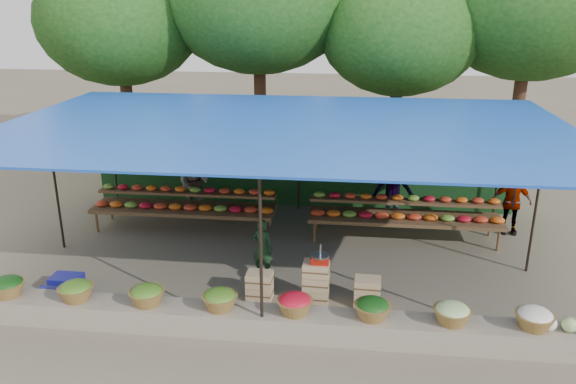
# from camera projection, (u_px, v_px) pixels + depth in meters

# --- Properties ---
(ground) EXTENTS (60.00, 60.00, 0.00)m
(ground) POSITION_uv_depth(u_px,v_px,m) (285.00, 258.00, 11.59)
(ground) COLOR #625A48
(ground) RESTS_ON ground
(stone_curb) EXTENTS (10.60, 0.55, 0.40)m
(stone_curb) POSITION_uv_depth(u_px,v_px,m) (264.00, 322.00, 8.94)
(stone_curb) COLOR slate
(stone_curb) RESTS_ON ground
(stall_canopy) EXTENTS (10.80, 6.60, 2.82)m
(stall_canopy) POSITION_uv_depth(u_px,v_px,m) (285.00, 131.00, 10.76)
(stall_canopy) COLOR black
(stall_canopy) RESTS_ON ground
(produce_baskets) EXTENTS (8.98, 0.58, 0.34)m
(produce_baskets) POSITION_uv_depth(u_px,v_px,m) (257.00, 302.00, 8.83)
(produce_baskets) COLOR brown
(produce_baskets) RESTS_ON stone_curb
(netting_backdrop) EXTENTS (10.60, 0.06, 2.50)m
(netting_backdrop) POSITION_uv_depth(u_px,v_px,m) (300.00, 159.00, 14.13)
(netting_backdrop) COLOR #18441F
(netting_backdrop) RESTS_ON ground
(tree_row) EXTENTS (16.51, 5.50, 7.12)m
(tree_row) POSITION_uv_depth(u_px,v_px,m) (329.00, 13.00, 15.70)
(tree_row) COLOR #321B12
(tree_row) RESTS_ON ground
(fruit_table_left) EXTENTS (4.21, 0.95, 0.93)m
(fruit_table_left) POSITION_uv_depth(u_px,v_px,m) (185.00, 203.00, 12.93)
(fruit_table_left) COLOR #462D1C
(fruit_table_left) RESTS_ON ground
(fruit_table_right) EXTENTS (4.21, 0.95, 0.93)m
(fruit_table_right) POSITION_uv_depth(u_px,v_px,m) (405.00, 213.00, 12.38)
(fruit_table_right) COLOR #462D1C
(fruit_table_right) RESTS_ON ground
(crate_counter) EXTENTS (2.36, 0.36, 0.77)m
(crate_counter) POSITION_uv_depth(u_px,v_px,m) (314.00, 286.00, 9.84)
(crate_counter) COLOR tan
(crate_counter) RESTS_ON ground
(weighing_scale) EXTENTS (0.33, 0.33, 0.35)m
(weighing_scale) POSITION_uv_depth(u_px,v_px,m) (320.00, 258.00, 9.65)
(weighing_scale) COLOR #AF1A0E
(weighing_scale) RESTS_ON crate_counter
(vendor_seated) EXTENTS (0.49, 0.39, 1.17)m
(vendor_seated) POSITION_uv_depth(u_px,v_px,m) (263.00, 248.00, 10.68)
(vendor_seated) COLOR #16321B
(vendor_seated) RESTS_ON ground
(customer_left) EXTENTS (0.90, 0.76, 1.62)m
(customer_left) POSITION_uv_depth(u_px,v_px,m) (194.00, 182.00, 13.81)
(customer_left) COLOR slate
(customer_left) RESTS_ON ground
(customer_mid) EXTENTS (1.18, 0.81, 1.69)m
(customer_mid) POSITION_uv_depth(u_px,v_px,m) (393.00, 191.00, 13.06)
(customer_mid) COLOR slate
(customer_mid) RESTS_ON ground
(customer_right) EXTENTS (0.89, 0.40, 1.49)m
(customer_right) POSITION_uv_depth(u_px,v_px,m) (511.00, 202.00, 12.61)
(customer_right) COLOR slate
(customer_right) RESTS_ON ground
(blue_crate_front) EXTENTS (0.56, 0.41, 0.32)m
(blue_crate_front) POSITION_uv_depth(u_px,v_px,m) (51.00, 300.00, 9.68)
(blue_crate_front) COLOR navy
(blue_crate_front) RESTS_ON ground
(blue_crate_back) EXTENTS (0.54, 0.39, 0.32)m
(blue_crate_back) POSITION_uv_depth(u_px,v_px,m) (67.00, 284.00, 10.22)
(blue_crate_back) COLOR navy
(blue_crate_back) RESTS_ON ground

